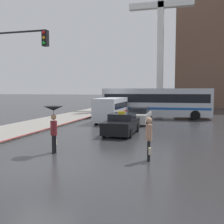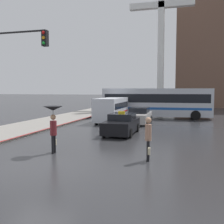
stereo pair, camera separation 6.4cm
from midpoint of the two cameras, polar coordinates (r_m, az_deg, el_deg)
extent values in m
plane|color=#2D2D30|center=(10.72, -16.10, -11.54)|extent=(300.00, 300.00, 0.00)
cube|color=black|center=(17.74, 1.99, -3.03)|extent=(1.80, 4.09, 0.79)
cube|color=black|center=(17.87, 2.15, -1.00)|extent=(1.58, 1.84, 0.44)
cylinder|color=black|center=(16.38, 3.87, -4.63)|extent=(0.20, 0.60, 0.60)
cylinder|color=black|center=(16.80, -1.87, -4.38)|extent=(0.20, 0.60, 0.60)
cylinder|color=black|center=(18.84, 5.42, -3.39)|extent=(0.20, 0.60, 0.60)
cylinder|color=black|center=(19.20, 0.39, -3.21)|extent=(0.20, 0.60, 0.60)
cube|color=yellow|center=(17.64, 2.00, -0.10)|extent=(0.44, 0.16, 0.16)
cube|color=#B7B2AD|center=(23.51, 5.77, -1.16)|extent=(1.80, 4.42, 0.76)
cube|color=black|center=(23.67, 5.87, 0.40)|extent=(1.58, 1.99, 0.49)
cylinder|color=black|center=(22.06, 7.36, -2.21)|extent=(0.20, 0.60, 0.60)
cylinder|color=black|center=(22.36, 3.01, -2.08)|extent=(0.20, 0.60, 0.60)
cylinder|color=black|center=(24.76, 8.25, -1.45)|extent=(0.20, 0.60, 0.60)
cylinder|color=black|center=(25.02, 4.36, -1.35)|extent=(0.20, 0.60, 0.60)
cube|color=silver|center=(24.54, -0.24, 0.65)|extent=(2.02, 5.39, 2.07)
cube|color=black|center=(24.52, -0.24, 1.50)|extent=(2.04, 4.96, 0.54)
cube|color=red|center=(24.56, -0.24, 0.04)|extent=(2.04, 5.17, 0.14)
cylinder|color=black|center=(22.82, 0.94, -1.89)|extent=(0.20, 0.63, 0.63)
cylinder|color=black|center=(23.37, -3.57, -1.74)|extent=(0.20, 0.63, 0.63)
cylinder|color=black|center=(25.94, 2.75, -1.09)|extent=(0.20, 0.63, 0.63)
cylinder|color=black|center=(26.43, -1.26, -0.97)|extent=(0.20, 0.63, 0.63)
cube|color=#B2B7C1|center=(28.18, 9.47, 2.15)|extent=(11.33, 3.18, 2.87)
cube|color=black|center=(28.16, 9.48, 3.02)|extent=(10.77, 3.17, 0.88)
cube|color=#194C9E|center=(28.21, 9.45, 0.92)|extent=(11.00, 3.18, 0.24)
cylinder|color=black|center=(29.56, 17.15, -0.25)|extent=(0.98, 0.34, 0.96)
cylinder|color=black|center=(27.18, 17.60, -0.69)|extent=(0.98, 0.34, 0.96)
cylinder|color=black|center=(29.83, 2.54, 0.00)|extent=(0.98, 0.34, 0.96)
cylinder|color=black|center=(27.47, 1.72, -0.41)|extent=(0.98, 0.34, 0.96)
cylinder|color=black|center=(12.62, -12.83, -6.98)|extent=(0.13, 0.13, 0.86)
cylinder|color=black|center=(12.81, -12.44, -6.79)|extent=(0.13, 0.13, 0.86)
cylinder|color=maroon|center=(12.58, -12.70, -3.44)|extent=(0.33, 0.33, 0.68)
sphere|color=#997051|center=(12.52, -12.74, -1.10)|extent=(0.25, 0.25, 0.25)
cylinder|color=maroon|center=(12.40, -13.05, -3.33)|extent=(0.08, 0.08, 0.58)
cylinder|color=maroon|center=(12.75, -12.36, -3.09)|extent=(0.08, 0.08, 0.58)
cone|color=black|center=(12.49, -12.78, 0.76)|extent=(0.90, 0.90, 0.20)
cylinder|color=black|center=(12.51, -12.75, -0.80)|extent=(0.02, 0.02, 0.68)
cube|color=#BFB28C|center=(12.97, -12.37, -6.45)|extent=(0.12, 0.19, 0.28)
cylinder|color=black|center=(11.35, 7.86, -8.22)|extent=(0.13, 0.13, 0.87)
cylinder|color=black|center=(11.13, 7.80, -8.48)|extent=(0.13, 0.13, 0.87)
cylinder|color=tan|center=(11.09, 7.88, -4.44)|extent=(0.29, 0.29, 0.69)
sphere|color=tan|center=(11.02, 7.91, -1.78)|extent=(0.25, 0.25, 0.25)
cylinder|color=tan|center=(11.25, 7.92, -4.05)|extent=(0.08, 0.08, 0.58)
cylinder|color=tan|center=(10.91, 7.84, -4.32)|extent=(0.08, 0.08, 0.58)
cube|color=#BFB28C|center=(10.98, 8.03, -8.44)|extent=(0.12, 0.19, 0.28)
cylinder|color=black|center=(15.23, -20.54, 15.94)|extent=(3.57, 0.10, 0.10)
cube|color=black|center=(14.21, -14.44, 15.28)|extent=(0.28, 0.28, 0.80)
sphere|color=red|center=(14.13, -14.80, 16.41)|extent=(0.16, 0.16, 0.16)
sphere|color=orange|center=(14.08, -14.78, 15.38)|extent=(0.16, 0.16, 0.16)
sphere|color=green|center=(14.03, -14.76, 14.33)|extent=(0.16, 0.16, 0.16)
cube|color=brown|center=(53.95, 22.59, 13.58)|extent=(15.89, 13.53, 23.06)
cube|color=white|center=(41.49, 10.47, 15.63)|extent=(0.90, 0.90, 21.64)
cube|color=white|center=(42.65, 10.58, 21.93)|extent=(9.52, 0.90, 0.90)
camera|label=1|loc=(0.03, -90.10, -0.01)|focal=42.00mm
camera|label=2|loc=(0.03, 89.90, 0.01)|focal=42.00mm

